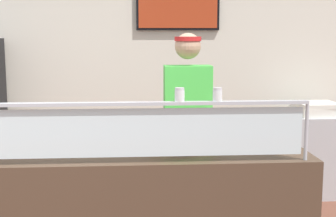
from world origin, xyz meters
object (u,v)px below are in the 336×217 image
at_px(pizza_tray, 179,146).
at_px(pizza_server, 182,144).
at_px(parmesan_shaker, 180,96).
at_px(worker_figure, 188,126).
at_px(pizza_box_stack, 316,109).
at_px(pepper_flake_shaker, 217,95).

bearing_deg(pizza_tray, pizza_server, -38.63).
relative_size(parmesan_shaker, worker_figure, 0.05).
bearing_deg(pizza_box_stack, parmesan_shaker, -128.37).
relative_size(parmesan_shaker, pepper_flake_shaker, 1.01).
distance_m(parmesan_shaker, pepper_flake_shaker, 0.24).
bearing_deg(worker_figure, pizza_box_stack, 38.17).
xyz_separation_m(pizza_server, worker_figure, (0.10, 0.57, 0.02)).
bearing_deg(worker_figure, parmesan_shaker, -99.60).
distance_m(pizza_server, worker_figure, 0.58).
bearing_deg(pizza_tray, worker_figure, 76.88).
bearing_deg(pepper_flake_shaker, parmesan_shaker, 180.00).
height_order(pizza_tray, worker_figure, worker_figure).
bearing_deg(parmesan_shaker, pizza_box_stack, 51.63).
bearing_deg(pizza_server, worker_figure, 90.75).
distance_m(parmesan_shaker, pizza_box_stack, 2.74).
bearing_deg(parmesan_shaker, worker_figure, 80.40).
relative_size(worker_figure, pizza_box_stack, 3.88).
bearing_deg(worker_figure, pizza_server, -100.24).
xyz_separation_m(pizza_tray, pizza_server, (0.03, -0.02, 0.02)).
distance_m(pizza_tray, pizza_server, 0.04).
xyz_separation_m(pizza_server, pepper_flake_shaker, (0.18, -0.36, 0.38)).
height_order(pizza_tray, pizza_box_stack, pizza_box_stack).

